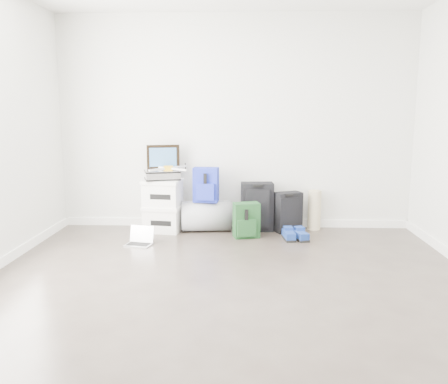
{
  "coord_description": "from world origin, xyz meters",
  "views": [
    {
      "loc": [
        0.11,
        -3.58,
        1.51
      ],
      "look_at": [
        -0.12,
        1.9,
        0.56
      ],
      "focal_mm": 38.0,
      "sensor_mm": 36.0,
      "label": 1
    }
  ],
  "objects_px": {
    "briefcase": "(162,175)",
    "carry_on": "(288,212)",
    "duffel_bag": "(206,216)",
    "laptop": "(140,240)",
    "boxes_stack": "(163,205)",
    "large_suitcase": "(257,207)"
  },
  "relations": [
    {
      "from": "duffel_bag",
      "to": "laptop",
      "type": "distance_m",
      "value": 0.97
    },
    {
      "from": "briefcase",
      "to": "laptop",
      "type": "bearing_deg",
      "value": -121.3
    },
    {
      "from": "boxes_stack",
      "to": "laptop",
      "type": "xyz_separation_m",
      "value": [
        -0.17,
        -0.61,
        -0.28
      ]
    },
    {
      "from": "duffel_bag",
      "to": "large_suitcase",
      "type": "relative_size",
      "value": 1.01
    },
    {
      "from": "boxes_stack",
      "to": "large_suitcase",
      "type": "height_order",
      "value": "boxes_stack"
    },
    {
      "from": "briefcase",
      "to": "carry_on",
      "type": "distance_m",
      "value": 1.64
    },
    {
      "from": "briefcase",
      "to": "carry_on",
      "type": "relative_size",
      "value": 0.82
    },
    {
      "from": "boxes_stack",
      "to": "briefcase",
      "type": "bearing_deg",
      "value": -81.9
    },
    {
      "from": "duffel_bag",
      "to": "laptop",
      "type": "bearing_deg",
      "value": -144.03
    },
    {
      "from": "briefcase",
      "to": "large_suitcase",
      "type": "relative_size",
      "value": 0.68
    },
    {
      "from": "duffel_bag",
      "to": "large_suitcase",
      "type": "height_order",
      "value": "large_suitcase"
    },
    {
      "from": "duffel_bag",
      "to": "laptop",
      "type": "relative_size",
      "value": 1.9
    },
    {
      "from": "laptop",
      "to": "large_suitcase",
      "type": "bearing_deg",
      "value": 39.34
    },
    {
      "from": "boxes_stack",
      "to": "duffel_bag",
      "type": "xyz_separation_m",
      "value": [
        0.54,
        0.04,
        -0.14
      ]
    },
    {
      "from": "duffel_bag",
      "to": "large_suitcase",
      "type": "xyz_separation_m",
      "value": [
        0.64,
        0.04,
        0.12
      ]
    },
    {
      "from": "carry_on",
      "to": "duffel_bag",
      "type": "bearing_deg",
      "value": 154.7
    },
    {
      "from": "boxes_stack",
      "to": "large_suitcase",
      "type": "xyz_separation_m",
      "value": [
        1.18,
        0.08,
        -0.02
      ]
    },
    {
      "from": "large_suitcase",
      "to": "laptop",
      "type": "distance_m",
      "value": 1.54
    },
    {
      "from": "briefcase",
      "to": "carry_on",
      "type": "bearing_deg",
      "value": -15.25
    },
    {
      "from": "boxes_stack",
      "to": "duffel_bag",
      "type": "bearing_deg",
      "value": 12.17
    },
    {
      "from": "boxes_stack",
      "to": "carry_on",
      "type": "bearing_deg",
      "value": 8.98
    },
    {
      "from": "briefcase",
      "to": "large_suitcase",
      "type": "bearing_deg",
      "value": -12.26
    }
  ]
}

